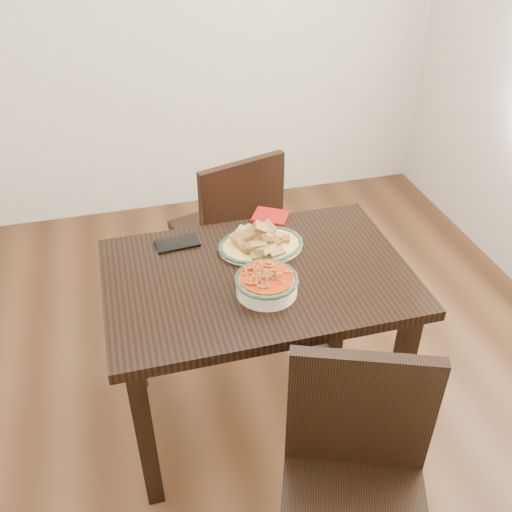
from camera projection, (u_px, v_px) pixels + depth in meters
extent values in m
plane|color=#3C2313|center=(226.00, 396.00, 2.53)|extent=(3.50, 3.50, 0.00)
cube|color=silver|center=(150.00, 1.00, 3.16)|extent=(3.50, 0.10, 2.60)
cube|color=black|center=(257.00, 277.00, 2.04)|extent=(1.09, 0.72, 0.04)
cube|color=black|center=(146.00, 437.00, 1.93)|extent=(0.06, 0.06, 0.71)
cube|color=black|center=(399.00, 382.00, 2.13)|extent=(0.06, 0.06, 0.71)
cube|color=black|center=(131.00, 325.00, 2.39)|extent=(0.06, 0.06, 0.71)
cube|color=black|center=(341.00, 289.00, 2.59)|extent=(0.06, 0.06, 0.71)
cube|color=black|center=(224.00, 231.00, 2.84)|extent=(0.52, 0.52, 0.04)
cube|color=black|center=(237.00, 242.00, 3.16)|extent=(0.04, 0.04, 0.41)
cube|color=black|center=(181.00, 261.00, 3.01)|extent=(0.04, 0.04, 0.41)
cube|color=black|center=(270.00, 274.00, 2.93)|extent=(0.04, 0.04, 0.41)
cube|color=black|center=(212.00, 296.00, 2.78)|extent=(0.04, 0.04, 0.41)
cube|color=black|center=(243.00, 206.00, 2.57)|extent=(0.41, 0.16, 0.44)
cube|color=black|center=(294.00, 502.00, 1.90)|extent=(0.04, 0.04, 0.41)
cube|color=black|center=(360.00, 411.00, 1.63)|extent=(0.41, 0.19, 0.44)
ellipsoid|color=beige|center=(261.00, 246.00, 2.16)|extent=(0.32, 0.24, 0.02)
ellipsoid|color=gold|center=(261.00, 245.00, 2.15)|extent=(0.31, 0.23, 0.01)
torus|color=#1A3A26|center=(261.00, 244.00, 2.15)|extent=(0.25, 0.25, 0.01)
cylinder|color=white|center=(267.00, 285.00, 1.93)|extent=(0.21, 0.21, 0.06)
torus|color=#1A3A23|center=(267.00, 279.00, 1.91)|extent=(0.22, 0.22, 0.02)
cylinder|color=#AC2807|center=(267.00, 278.00, 1.91)|extent=(0.18, 0.18, 0.01)
cube|color=black|center=(177.00, 243.00, 2.18)|extent=(0.17, 0.10, 0.01)
cube|color=#99110B|center=(270.00, 216.00, 2.34)|extent=(0.18, 0.17, 0.01)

